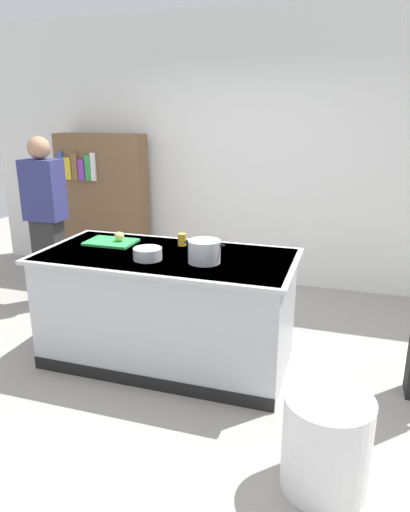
# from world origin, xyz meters

# --- Properties ---
(ground_plane) EXTENTS (10.00, 10.00, 0.00)m
(ground_plane) POSITION_xyz_m (0.00, 0.00, 0.00)
(ground_plane) COLOR #9E9991
(back_wall) EXTENTS (6.40, 0.12, 3.00)m
(back_wall) POSITION_xyz_m (0.00, 2.10, 1.50)
(back_wall) COLOR white
(back_wall) RESTS_ON ground_plane
(counter_island) EXTENTS (1.98, 0.98, 0.90)m
(counter_island) POSITION_xyz_m (0.00, -0.00, 0.47)
(counter_island) COLOR #B7BABF
(counter_island) RESTS_ON ground_plane
(cutting_board) EXTENTS (0.40, 0.28, 0.02)m
(cutting_board) POSITION_xyz_m (-0.55, 0.15, 0.91)
(cutting_board) COLOR green
(cutting_board) RESTS_ON counter_island
(onion) EXTENTS (0.08, 0.08, 0.08)m
(onion) POSITION_xyz_m (-0.48, 0.16, 0.96)
(onion) COLOR tan
(onion) RESTS_ON cutting_board
(stock_pot) EXTENTS (0.30, 0.23, 0.17)m
(stock_pot) POSITION_xyz_m (0.34, -0.10, 0.98)
(stock_pot) COLOR #B7BABF
(stock_pot) RESTS_ON counter_island
(mixing_bowl) EXTENTS (0.21, 0.21, 0.09)m
(mixing_bowl) POSITION_xyz_m (-0.08, -0.16, 0.94)
(mixing_bowl) COLOR #B7BABF
(mixing_bowl) RESTS_ON counter_island
(juice_cup) EXTENTS (0.07, 0.07, 0.10)m
(juice_cup) POSITION_xyz_m (0.03, 0.26, 0.95)
(juice_cup) COLOR yellow
(juice_cup) RESTS_ON counter_island
(trash_bin) EXTENTS (0.47, 0.47, 0.54)m
(trash_bin) POSITION_xyz_m (1.30, -1.00, 0.27)
(trash_bin) COLOR white
(trash_bin) RESTS_ON ground_plane
(person_guest) EXTENTS (0.38, 0.24, 1.72)m
(person_guest) POSITION_xyz_m (-1.61, 0.74, 0.91)
(person_guest) COLOR #2A2A2A
(person_guest) RESTS_ON ground_plane
(bookshelf) EXTENTS (1.10, 0.31, 1.70)m
(bookshelf) POSITION_xyz_m (-1.56, 1.80, 0.85)
(bookshelf) COLOR brown
(bookshelf) RESTS_ON ground_plane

